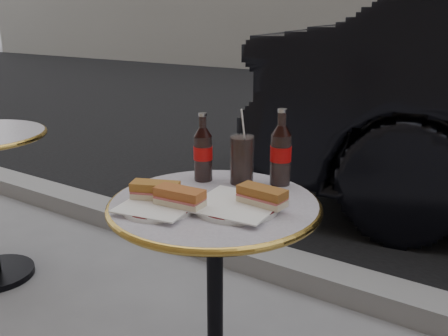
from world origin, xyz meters
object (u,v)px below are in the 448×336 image
Objects in this scene: bistro_table at (215,311)px; cola_bottle_left at (203,147)px; cola_glass at (242,160)px; plate_left at (158,207)px; cola_bottle_right at (281,147)px; plate_right at (236,207)px.

cola_bottle_left is (-0.14, 0.14, 0.48)m from bistro_table.
cola_glass is (-0.02, 0.18, 0.44)m from bistro_table.
bistro_table is 0.52m from cola_bottle_left.
cola_bottle_right is at bearing 64.72° from plate_left.
cola_bottle_right reaches higher than plate_right.
cola_bottle_left is (-0.23, 0.15, 0.10)m from plate_right.
cola_bottle_left is (-0.05, 0.28, 0.11)m from plate_left.
bistro_table is at bearing 169.73° from plate_right.
plate_left is 0.30m from cola_bottle_left.
plate_left is (-0.09, -0.14, 0.37)m from bistro_table.
plate_left is 0.92× the size of cola_bottle_left.
plate_right is at bearing -34.22° from cola_bottle_left.
bistro_table is 0.41m from plate_left.
cola_bottle_right is (0.00, 0.26, 0.12)m from plate_right.
cola_bottle_right is (0.23, 0.10, 0.01)m from cola_bottle_left.
cola_glass is (0.12, 0.04, -0.03)m from cola_bottle_left.
bistro_table is 3.10× the size of plate_right.
plate_left reaches higher than bistro_table.
cola_bottle_left is 0.13m from cola_glass.
bistro_table is at bearing 55.88° from plate_left.
cola_glass is at bearing -150.63° from cola_bottle_right.
cola_bottle_left reaches higher than bistro_table.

